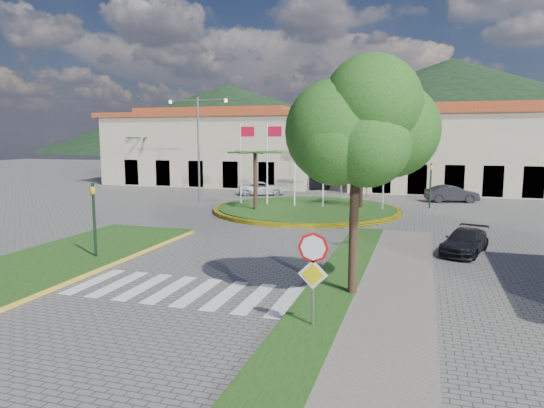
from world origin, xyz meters
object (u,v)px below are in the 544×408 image
(stop_sign, at_px, (313,265))
(white_van, at_px, (262,188))
(car_dark_a, at_px, (310,182))
(car_side_right, at_px, (465,241))
(deciduous_tree, at_px, (356,132))
(roundabout_island, at_px, (307,209))
(car_dark_b, at_px, (452,194))

(stop_sign, distance_m, white_van, 30.07)
(white_van, distance_m, car_dark_a, 6.35)
(car_side_right, bearing_deg, deciduous_tree, -100.39)
(car_dark_a, bearing_deg, white_van, 138.89)
(white_van, bearing_deg, roundabout_island, -167.45)
(roundabout_island, height_order, white_van, roundabout_island)
(roundabout_island, relative_size, car_dark_b, 3.20)
(car_dark_a, xyz_separation_m, car_side_right, (12.22, -23.21, -0.15))
(deciduous_tree, distance_m, car_dark_a, 32.03)
(deciduous_tree, xyz_separation_m, car_dark_a, (-8.38, 30.58, -4.50))
(roundabout_island, xyz_separation_m, stop_sign, (4.90, -20.04, 1.62))
(car_dark_b, bearing_deg, car_dark_a, 50.44)
(car_dark_b, xyz_separation_m, car_side_right, (-0.32, -17.63, -0.13))
(car_dark_a, distance_m, car_side_right, 26.24)
(deciduous_tree, relative_size, car_side_right, 1.87)
(car_dark_a, distance_m, car_dark_b, 13.73)
(white_van, height_order, car_dark_a, car_dark_a)
(white_van, bearing_deg, stop_sign, 177.20)
(white_van, distance_m, car_side_right, 23.30)
(car_dark_b, distance_m, car_side_right, 17.63)
(deciduous_tree, bearing_deg, white_van, 114.51)
(roundabout_island, bearing_deg, white_van, 126.42)
(white_van, xyz_separation_m, car_side_right, (15.24, -17.63, -0.05))
(deciduous_tree, bearing_deg, car_side_right, 62.46)
(stop_sign, distance_m, deciduous_tree, 4.59)
(car_dark_a, xyz_separation_m, car_dark_b, (12.54, -5.58, -0.02))
(stop_sign, xyz_separation_m, car_dark_b, (4.76, 28.04, -1.14))
(deciduous_tree, height_order, car_dark_a, deciduous_tree)
(roundabout_island, bearing_deg, car_dark_a, 102.00)
(deciduous_tree, distance_m, white_van, 27.86)
(roundabout_island, bearing_deg, deciduous_tree, -72.09)
(deciduous_tree, height_order, white_van, deciduous_tree)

